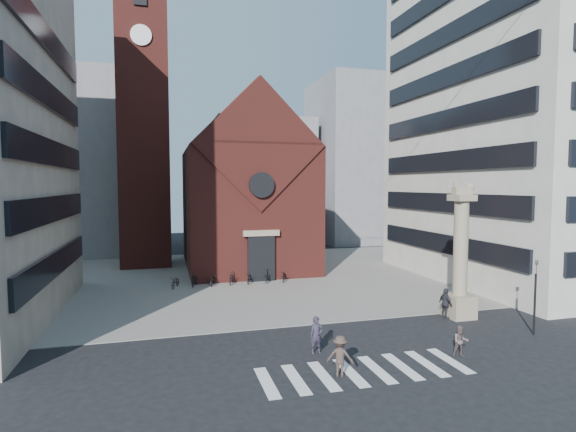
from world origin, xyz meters
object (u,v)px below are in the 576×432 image
object	(u,v)px
traffic_light	(535,295)
pedestrian_2	(446,304)
pedestrian_1	(461,341)
scooter_0	(176,282)
lion_column	(460,264)
pedestrian_0	(317,335)

from	to	relation	value
traffic_light	pedestrian_2	world-z (taller)	traffic_light
pedestrian_1	scooter_0	world-z (taller)	pedestrian_1
lion_column	pedestrian_1	bearing A→B (deg)	-125.79
lion_column	traffic_light	size ratio (longest dim) A/B	2.02
lion_column	pedestrian_1	distance (m)	7.51
pedestrian_0	scooter_0	size ratio (longest dim) A/B	1.05
pedestrian_2	scooter_0	size ratio (longest dim) A/B	1.09
lion_column	scooter_0	world-z (taller)	lion_column
lion_column	pedestrian_0	world-z (taller)	lion_column
pedestrian_2	scooter_0	distance (m)	21.09
pedestrian_0	scooter_0	bearing A→B (deg)	113.52
pedestrian_2	scooter_0	xyz separation A→B (m)	(-16.35, 13.32, -0.46)
traffic_light	scooter_0	size ratio (longest dim) A/B	2.39
pedestrian_1	scooter_0	distance (m)	23.18
pedestrian_1	pedestrian_2	xyz separation A→B (m)	(3.09, 5.69, 0.20)
lion_column	pedestrian_2	bearing A→B (deg)	180.00
scooter_0	pedestrian_2	bearing A→B (deg)	-20.81
traffic_light	pedestrian_1	world-z (taller)	traffic_light
traffic_light	pedestrian_2	size ratio (longest dim) A/B	2.19
lion_column	pedestrian_0	distance (m)	11.63
pedestrian_2	scooter_0	world-z (taller)	pedestrian_2
pedestrian_0	pedestrian_2	size ratio (longest dim) A/B	0.96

